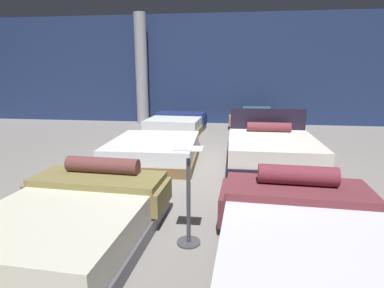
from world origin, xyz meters
The scene contains 10 objects.
ground_plane centered at (0.00, 0.00, -0.01)m, with size 18.00×18.00×0.02m, color gray.
showroom_back_wall centered at (0.00, 5.06, 1.75)m, with size 18.00×0.06×3.50m, color navy.
bed_0 centered at (-1.16, -2.70, 0.24)m, with size 1.66×2.07×0.70m.
bed_1 centered at (1.09, -2.73, 0.23)m, with size 1.69×2.23×0.71m.
bed_2 centered at (-1.07, 0.27, 0.21)m, with size 1.70×2.03×0.43m.
bed_3 centered at (1.15, 0.32, 0.26)m, with size 1.64×2.01×0.94m.
bed_4 centered at (-1.18, 3.33, 0.22)m, with size 1.60×2.01×0.49m.
bed_5 centered at (1.11, 3.43, 0.22)m, with size 1.61×2.04×0.70m.
price_sign centered at (0.00, -2.58, 0.38)m, with size 0.28×0.24×1.00m.
support_pillar centered at (-2.56, 4.66, 1.75)m, with size 0.39×0.39×3.50m, color #99999E.
Camera 1 is at (0.40, -5.40, 1.70)m, focal length 29.16 mm.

